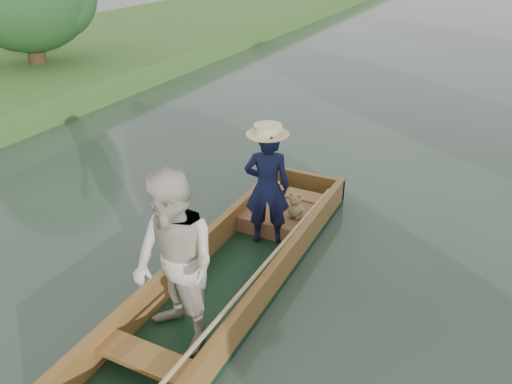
% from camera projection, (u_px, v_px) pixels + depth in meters
% --- Properties ---
extents(ground, '(120.00, 120.00, 0.00)m').
position_uv_depth(ground, '(233.00, 284.00, 5.87)').
color(ground, '#283D30').
rests_on(ground, ground).
extents(punt, '(1.13, 5.00, 1.92)m').
position_uv_depth(punt, '(221.00, 250.00, 5.36)').
color(punt, black).
rests_on(punt, ground).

